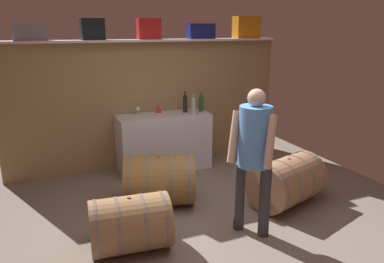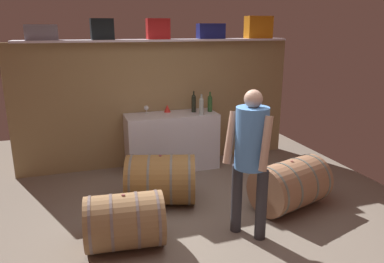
# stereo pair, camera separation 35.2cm
# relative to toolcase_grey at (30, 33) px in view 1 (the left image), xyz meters

# --- Properties ---
(ground_plane) EXTENTS (5.78, 7.93, 0.02)m
(ground_plane) POSITION_rel_toolcase_grey_xyz_m (1.69, -1.62, -2.18)
(ground_plane) COLOR gray
(back_wall_panel) EXTENTS (4.58, 0.10, 2.03)m
(back_wall_panel) POSITION_rel_toolcase_grey_xyz_m (1.69, 0.15, -1.15)
(back_wall_panel) COLOR #9A7F53
(back_wall_panel) RESTS_ON ground
(high_shelf_board) EXTENTS (4.21, 0.40, 0.03)m
(high_shelf_board) POSITION_rel_toolcase_grey_xyz_m (1.69, 0.00, -0.12)
(high_shelf_board) COLOR silver
(high_shelf_board) RESTS_ON back_wall_panel
(toolcase_grey) EXTENTS (0.45, 0.26, 0.21)m
(toolcase_grey) POSITION_rel_toolcase_grey_xyz_m (0.00, 0.00, 0.00)
(toolcase_grey) COLOR gray
(toolcase_grey) RESTS_ON high_shelf_board
(toolcase_black) EXTENTS (0.33, 0.24, 0.30)m
(toolcase_black) POSITION_rel_toolcase_grey_xyz_m (0.83, 0.00, 0.04)
(toolcase_black) COLOR black
(toolcase_black) RESTS_ON high_shelf_board
(toolcase_red) EXTENTS (0.35, 0.23, 0.31)m
(toolcase_red) POSITION_rel_toolcase_grey_xyz_m (1.67, 0.00, 0.05)
(toolcase_red) COLOR red
(toolcase_red) RESTS_ON high_shelf_board
(toolcase_navy) EXTENTS (0.44, 0.25, 0.24)m
(toolcase_navy) POSITION_rel_toolcase_grey_xyz_m (2.54, 0.00, 0.01)
(toolcase_navy) COLOR navy
(toolcase_navy) RESTS_ON high_shelf_board
(toolcase_orange) EXTENTS (0.44, 0.27, 0.36)m
(toolcase_orange) POSITION_rel_toolcase_grey_xyz_m (3.39, 0.00, 0.07)
(toolcase_orange) COLOR orange
(toolcase_orange) RESTS_ON high_shelf_board
(work_cabinet) EXTENTS (1.46, 0.57, 0.91)m
(work_cabinet) POSITION_rel_toolcase_grey_xyz_m (1.81, -0.19, -1.71)
(work_cabinet) COLOR white
(work_cabinet) RESTS_ON ground
(wine_bottle_clear) EXTENTS (0.07, 0.07, 0.32)m
(wine_bottle_clear) POSITION_rel_toolcase_grey_xyz_m (2.25, -0.37, -1.12)
(wine_bottle_clear) COLOR #ABBFBC
(wine_bottle_clear) RESTS_ON work_cabinet
(wine_bottle_green) EXTENTS (0.08, 0.08, 0.32)m
(wine_bottle_green) POSITION_rel_toolcase_grey_xyz_m (2.46, -0.21, -1.12)
(wine_bottle_green) COLOR #2B5628
(wine_bottle_green) RESTS_ON work_cabinet
(wine_bottle_dark) EXTENTS (0.07, 0.07, 0.34)m
(wine_bottle_dark) POSITION_rel_toolcase_grey_xyz_m (2.20, -0.16, -1.11)
(wine_bottle_dark) COLOR black
(wine_bottle_dark) RESTS_ON work_cabinet
(wine_glass) EXTENTS (0.08, 0.08, 0.13)m
(wine_glass) POSITION_rel_toolcase_grey_xyz_m (1.44, -0.05, -1.17)
(wine_glass) COLOR white
(wine_glass) RESTS_ON work_cabinet
(red_funnel) EXTENTS (0.11, 0.11, 0.12)m
(red_funnel) POSITION_rel_toolcase_grey_xyz_m (1.79, -0.03, -1.20)
(red_funnel) COLOR red
(red_funnel) RESTS_ON work_cabinet
(wine_barrel_near) EXTENTS (1.03, 0.88, 0.67)m
(wine_barrel_near) POSITION_rel_toolcase_grey_xyz_m (1.34, -1.38, -1.84)
(wine_barrel_near) COLOR olive
(wine_barrel_near) RESTS_ON ground
(wine_barrel_far) EXTENTS (0.85, 0.66, 0.60)m
(wine_barrel_far) POSITION_rel_toolcase_grey_xyz_m (0.74, -2.25, -1.87)
(wine_barrel_far) COLOR #967048
(wine_barrel_far) RESTS_ON ground
(wine_barrel_flank) EXTENTS (1.07, 0.87, 0.64)m
(wine_barrel_flank) POSITION_rel_toolcase_grey_xyz_m (2.87, -2.02, -1.85)
(wine_barrel_flank) COLOR #9F7050
(wine_barrel_flank) RESTS_ON ground
(winemaker_pouring) EXTENTS (0.49, 0.50, 1.63)m
(winemaker_pouring) POSITION_rel_toolcase_grey_xyz_m (2.07, -2.44, -1.17)
(winemaker_pouring) COLOR #333339
(winemaker_pouring) RESTS_ON ground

